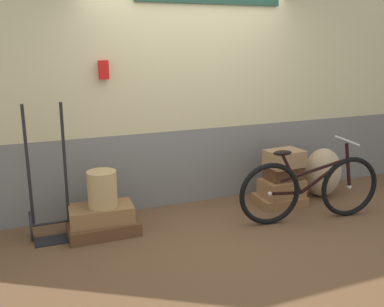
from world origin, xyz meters
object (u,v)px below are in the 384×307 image
at_px(suitcase_0, 103,228).
at_px(suitcase_4, 283,172).
at_px(wicker_basket, 102,189).
at_px(suitcase_1, 101,214).
at_px(bicycle, 310,189).
at_px(suitcase_5, 284,158).
at_px(suitcase_3, 282,188).
at_px(luggage_trolley, 51,209).
at_px(burlap_sack, 323,172).
at_px(suitcase_2, 279,200).

relative_size(suitcase_0, suitcase_4, 1.76).
xyz_separation_m(suitcase_0, wicker_basket, (0.01, 0.01, 0.43)).
xyz_separation_m(suitcase_1, suitcase_4, (2.28, 0.02, 0.19)).
distance_m(wicker_basket, bicycle, 2.32).
bearing_deg(suitcase_5, suitcase_3, 177.41).
bearing_deg(suitcase_3, bicycle, -89.90).
bearing_deg(suitcase_3, luggage_trolley, 175.95).
xyz_separation_m(suitcase_1, suitcase_3, (2.26, -0.00, -0.00)).
xyz_separation_m(wicker_basket, bicycle, (2.25, -0.52, -0.13)).
bearing_deg(wicker_basket, suitcase_5, 0.25).
distance_m(suitcase_0, suitcase_4, 2.30).
relative_size(luggage_trolley, burlap_sack, 2.20).
height_order(suitcase_2, luggage_trolley, luggage_trolley).
xyz_separation_m(burlap_sack, bicycle, (-0.65, -0.60, 0.05)).
xyz_separation_m(suitcase_2, suitcase_3, (0.02, -0.01, 0.16)).
bearing_deg(suitcase_0, suitcase_5, 0.31).
height_order(suitcase_1, wicker_basket, wicker_basket).
distance_m(wicker_basket, burlap_sack, 2.91).
xyz_separation_m(suitcase_0, burlap_sack, (2.92, 0.09, 0.25)).
bearing_deg(luggage_trolley, suitcase_2, -1.88).
relative_size(suitcase_5, luggage_trolley, 0.31).
bearing_deg(suitcase_0, bicycle, -12.97).
bearing_deg(suitcase_0, suitcase_3, 0.30).
height_order(suitcase_5, burlap_sack, suitcase_5).
distance_m(burlap_sack, bicycle, 0.89).
distance_m(suitcase_2, burlap_sack, 0.74).
distance_m(suitcase_5, wicker_basket, 2.25).
relative_size(suitcase_1, suitcase_5, 1.50).
bearing_deg(luggage_trolley, suitcase_4, -1.66).
distance_m(suitcase_2, luggage_trolley, 2.75).
height_order(suitcase_3, burlap_sack, burlap_sack).
relative_size(suitcase_4, suitcase_5, 0.95).
bearing_deg(bicycle, suitcase_2, 93.91).
relative_size(suitcase_3, burlap_sack, 0.80).
bearing_deg(luggage_trolley, suitcase_0, -13.51).
relative_size(wicker_basket, burlap_sack, 0.59).
relative_size(suitcase_1, wicker_basket, 1.73).
bearing_deg(suitcase_5, burlap_sack, -0.13).
relative_size(burlap_sack, bicycle, 0.38).
bearing_deg(suitcase_1, suitcase_4, 4.26).
bearing_deg(suitcase_3, suitcase_0, 178.60).
distance_m(suitcase_0, suitcase_2, 2.23).
height_order(suitcase_1, suitcase_5, suitcase_5).
height_order(suitcase_1, burlap_sack, burlap_sack).
height_order(suitcase_2, suitcase_5, suitcase_5).
xyz_separation_m(suitcase_0, suitcase_1, (-0.01, 0.02, 0.16)).
xyz_separation_m(suitcase_2, suitcase_5, (0.03, -0.01, 0.54)).
relative_size(wicker_basket, bicycle, 0.22).
bearing_deg(wicker_basket, suitcase_1, 156.76).
bearing_deg(luggage_trolley, bicycle, -12.83).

